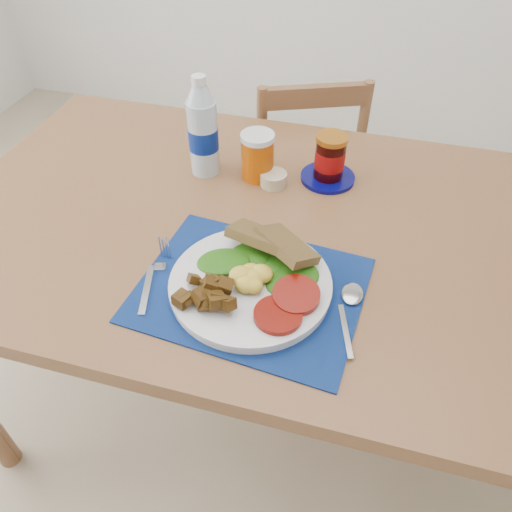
{
  "coord_description": "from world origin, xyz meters",
  "views": [
    {
      "loc": [
        0.24,
        -0.63,
        1.46
      ],
      "look_at": [
        0.06,
        0.03,
        0.8
      ],
      "focal_mm": 35.0,
      "sensor_mm": 36.0,
      "label": 1
    }
  ],
  "objects_px": {
    "juice_glass": "(257,157)",
    "jam_on_saucer": "(330,161)",
    "chair_far": "(303,159)",
    "water_bottle": "(203,132)",
    "breakfast_plate": "(247,282)"
  },
  "relations": [
    {
      "from": "juice_glass",
      "to": "jam_on_saucer",
      "type": "distance_m",
      "value": 0.17
    },
    {
      "from": "chair_far",
      "to": "jam_on_saucer",
      "type": "height_order",
      "value": "chair_far"
    },
    {
      "from": "breakfast_plate",
      "to": "juice_glass",
      "type": "relative_size",
      "value": 2.78
    },
    {
      "from": "chair_far",
      "to": "jam_on_saucer",
      "type": "relative_size",
      "value": 7.59
    },
    {
      "from": "breakfast_plate",
      "to": "water_bottle",
      "type": "xyz_separation_m",
      "value": [
        -0.21,
        0.37,
        0.08
      ]
    },
    {
      "from": "juice_glass",
      "to": "jam_on_saucer",
      "type": "xyz_separation_m",
      "value": [
        0.17,
        0.03,
        -0.0
      ]
    },
    {
      "from": "breakfast_plate",
      "to": "water_bottle",
      "type": "relative_size",
      "value": 1.24
    },
    {
      "from": "juice_glass",
      "to": "jam_on_saucer",
      "type": "bearing_deg",
      "value": 11.19
    },
    {
      "from": "breakfast_plate",
      "to": "juice_glass",
      "type": "height_order",
      "value": "juice_glass"
    },
    {
      "from": "chair_far",
      "to": "water_bottle",
      "type": "relative_size",
      "value": 4.08
    },
    {
      "from": "water_bottle",
      "to": "jam_on_saucer",
      "type": "bearing_deg",
      "value": 8.43
    },
    {
      "from": "jam_on_saucer",
      "to": "water_bottle",
      "type": "bearing_deg",
      "value": -171.57
    },
    {
      "from": "breakfast_plate",
      "to": "jam_on_saucer",
      "type": "height_order",
      "value": "jam_on_saucer"
    },
    {
      "from": "water_bottle",
      "to": "jam_on_saucer",
      "type": "height_order",
      "value": "water_bottle"
    },
    {
      "from": "water_bottle",
      "to": "jam_on_saucer",
      "type": "relative_size",
      "value": 1.86
    }
  ]
}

